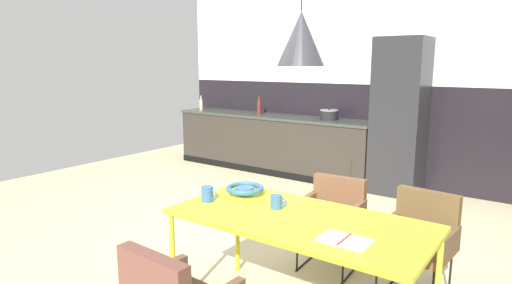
{
  "coord_description": "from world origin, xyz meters",
  "views": [
    {
      "loc": [
        2.19,
        -2.95,
        1.71
      ],
      "look_at": [
        -0.43,
        0.7,
        0.88
      ],
      "focal_mm": 29.98,
      "sensor_mm": 36.0,
      "label": 1
    }
  ],
  "objects_px": {
    "fruit_bowl": "(245,189)",
    "mug_white_ceramic": "(277,202)",
    "dining_table": "(299,224)",
    "armchair_facing_counter": "(420,232)",
    "refrigerator_column": "(400,117)",
    "armchair_head_of_table": "(333,209)",
    "bottle_oil_tall": "(259,107)",
    "open_book": "(344,240)",
    "mug_wide_latte": "(208,194)",
    "bottle_vinegar_dark": "(201,104)",
    "pendant_lamp_over_table_near": "(301,39)",
    "cooking_pot": "(329,115)"
  },
  "relations": [
    {
      "from": "open_book",
      "to": "pendant_lamp_over_table_near",
      "type": "relative_size",
      "value": 0.25
    },
    {
      "from": "armchair_head_of_table",
      "to": "refrigerator_column",
      "type": "bearing_deg",
      "value": -87.7
    },
    {
      "from": "bottle_oil_tall",
      "to": "bottle_vinegar_dark",
      "type": "bearing_deg",
      "value": -176.54
    },
    {
      "from": "mug_wide_latte",
      "to": "bottle_vinegar_dark",
      "type": "bearing_deg",
      "value": 133.41
    },
    {
      "from": "armchair_facing_counter",
      "to": "mug_wide_latte",
      "type": "height_order",
      "value": "mug_wide_latte"
    },
    {
      "from": "fruit_bowl",
      "to": "open_book",
      "type": "height_order",
      "value": "fruit_bowl"
    },
    {
      "from": "cooking_pot",
      "to": "pendant_lamp_over_table_near",
      "type": "relative_size",
      "value": 0.24
    },
    {
      "from": "fruit_bowl",
      "to": "bottle_oil_tall",
      "type": "relative_size",
      "value": 0.96
    },
    {
      "from": "armchair_facing_counter",
      "to": "bottle_vinegar_dark",
      "type": "xyz_separation_m",
      "value": [
        -4.41,
        2.42,
        0.52
      ]
    },
    {
      "from": "refrigerator_column",
      "to": "open_book",
      "type": "height_order",
      "value": "refrigerator_column"
    },
    {
      "from": "bottle_oil_tall",
      "to": "pendant_lamp_over_table_near",
      "type": "height_order",
      "value": "pendant_lamp_over_table_near"
    },
    {
      "from": "bottle_vinegar_dark",
      "to": "bottle_oil_tall",
      "type": "bearing_deg",
      "value": 3.46
    },
    {
      "from": "dining_table",
      "to": "open_book",
      "type": "xyz_separation_m",
      "value": [
        0.39,
        -0.18,
        0.05
      ]
    },
    {
      "from": "dining_table",
      "to": "armchair_facing_counter",
      "type": "height_order",
      "value": "armchair_facing_counter"
    },
    {
      "from": "open_book",
      "to": "mug_wide_latte",
      "type": "height_order",
      "value": "mug_wide_latte"
    },
    {
      "from": "fruit_bowl",
      "to": "bottle_oil_tall",
      "type": "bearing_deg",
      "value": 123.69
    },
    {
      "from": "armchair_facing_counter",
      "to": "armchair_head_of_table",
      "type": "height_order",
      "value": "armchair_facing_counter"
    },
    {
      "from": "armchair_head_of_table",
      "to": "mug_white_ceramic",
      "type": "xyz_separation_m",
      "value": [
        -0.02,
        -0.85,
        0.29
      ]
    },
    {
      "from": "armchair_facing_counter",
      "to": "bottle_oil_tall",
      "type": "distance_m",
      "value": 4.1
    },
    {
      "from": "open_book",
      "to": "pendant_lamp_over_table_near",
      "type": "height_order",
      "value": "pendant_lamp_over_table_near"
    },
    {
      "from": "armchair_facing_counter",
      "to": "open_book",
      "type": "relative_size",
      "value": 2.81
    },
    {
      "from": "bottle_vinegar_dark",
      "to": "dining_table",
      "type": "bearing_deg",
      "value": -40.2
    },
    {
      "from": "refrigerator_column",
      "to": "bottle_vinegar_dark",
      "type": "xyz_separation_m",
      "value": [
        -3.45,
        -0.09,
        -0.02
      ]
    },
    {
      "from": "refrigerator_column",
      "to": "mug_wide_latte",
      "type": "bearing_deg",
      "value": -94.15
    },
    {
      "from": "armchair_head_of_table",
      "to": "open_book",
      "type": "xyz_separation_m",
      "value": [
        0.58,
        -1.09,
        0.25
      ]
    },
    {
      "from": "refrigerator_column",
      "to": "fruit_bowl",
      "type": "bearing_deg",
      "value": -92.51
    },
    {
      "from": "mug_white_ceramic",
      "to": "bottle_vinegar_dark",
      "type": "height_order",
      "value": "bottle_vinegar_dark"
    },
    {
      "from": "bottle_oil_tall",
      "to": "pendant_lamp_over_table_near",
      "type": "distance_m",
      "value": 4.38
    },
    {
      "from": "refrigerator_column",
      "to": "dining_table",
      "type": "relative_size",
      "value": 1.24
    },
    {
      "from": "fruit_bowl",
      "to": "pendant_lamp_over_table_near",
      "type": "xyz_separation_m",
      "value": [
        0.57,
        -0.19,
        1.06
      ]
    },
    {
      "from": "dining_table",
      "to": "pendant_lamp_over_table_near",
      "type": "distance_m",
      "value": 1.15
    },
    {
      "from": "dining_table",
      "to": "bottle_vinegar_dark",
      "type": "distance_m",
      "value": 5.08
    },
    {
      "from": "fruit_bowl",
      "to": "bottle_vinegar_dark",
      "type": "distance_m",
      "value": 4.53
    },
    {
      "from": "mug_wide_latte",
      "to": "pendant_lamp_over_table_near",
      "type": "xyz_separation_m",
      "value": [
        0.68,
        0.09,
        1.05
      ]
    },
    {
      "from": "armchair_facing_counter",
      "to": "fruit_bowl",
      "type": "xyz_separation_m",
      "value": [
        -1.11,
        -0.68,
        0.3
      ]
    },
    {
      "from": "open_book",
      "to": "mug_wide_latte",
      "type": "relative_size",
      "value": 2.08
    },
    {
      "from": "armchair_facing_counter",
      "to": "mug_wide_latte",
      "type": "relative_size",
      "value": 5.86
    },
    {
      "from": "cooking_pot",
      "to": "bottle_oil_tall",
      "type": "xyz_separation_m",
      "value": [
        -1.23,
        -0.01,
        0.05
      ]
    },
    {
      "from": "fruit_bowl",
      "to": "armchair_facing_counter",
      "type": "bearing_deg",
      "value": 31.5
    },
    {
      "from": "refrigerator_column",
      "to": "fruit_bowl",
      "type": "xyz_separation_m",
      "value": [
        -0.14,
        -3.18,
        -0.23
      ]
    },
    {
      "from": "dining_table",
      "to": "pendant_lamp_over_table_near",
      "type": "bearing_deg",
      "value": -90.0
    },
    {
      "from": "armchair_facing_counter",
      "to": "mug_white_ceramic",
      "type": "xyz_separation_m",
      "value": [
        -0.74,
        -0.8,
        0.31
      ]
    },
    {
      "from": "dining_table",
      "to": "armchair_head_of_table",
      "type": "height_order",
      "value": "armchair_head_of_table"
    },
    {
      "from": "cooking_pot",
      "to": "mug_white_ceramic",
      "type": "bearing_deg",
      "value": -69.37
    },
    {
      "from": "refrigerator_column",
      "to": "open_book",
      "type": "bearing_deg",
      "value": -76.95
    },
    {
      "from": "refrigerator_column",
      "to": "armchair_facing_counter",
      "type": "distance_m",
      "value": 2.74
    },
    {
      "from": "bottle_vinegar_dark",
      "to": "armchair_facing_counter",
      "type": "bearing_deg",
      "value": -28.68
    },
    {
      "from": "refrigerator_column",
      "to": "fruit_bowl",
      "type": "distance_m",
      "value": 3.19
    },
    {
      "from": "armchair_head_of_table",
      "to": "mug_white_ceramic",
      "type": "relative_size",
      "value": 6.05
    },
    {
      "from": "fruit_bowl",
      "to": "mug_white_ceramic",
      "type": "bearing_deg",
      "value": -18.78
    }
  ]
}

